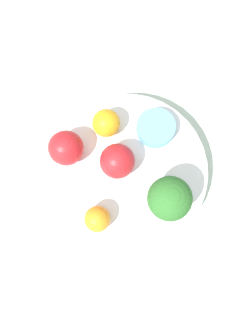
{
  "coord_description": "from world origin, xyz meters",
  "views": [
    {
      "loc": [
        0.09,
        0.05,
        0.51
      ],
      "look_at": [
        0.0,
        0.0,
        0.06
      ],
      "focal_mm": 35.0,
      "sensor_mm": 36.0,
      "label": 1
    }
  ],
  "objects_px": {
    "bowl": "(126,172)",
    "apple_red": "(117,162)",
    "broccoli": "(170,199)",
    "small_cup": "(156,128)",
    "orange_front": "(97,219)",
    "orange_back": "(106,123)",
    "apple_green": "(66,148)"
  },
  "relations": [
    {
      "from": "broccoli",
      "to": "bowl",
      "type": "bearing_deg",
      "value": -102.41
    },
    {
      "from": "broccoli",
      "to": "orange_back",
      "type": "relative_size",
      "value": 1.84
    },
    {
      "from": "broccoli",
      "to": "apple_red",
      "type": "bearing_deg",
      "value": -99.37
    },
    {
      "from": "bowl",
      "to": "apple_red",
      "type": "xyz_separation_m",
      "value": [
        0.0,
        -0.01,
        0.04
      ]
    },
    {
      "from": "bowl",
      "to": "apple_green",
      "type": "relative_size",
      "value": 4.81
    },
    {
      "from": "apple_red",
      "to": "orange_front",
      "type": "bearing_deg",
      "value": 8.89
    },
    {
      "from": "apple_red",
      "to": "broccoli",
      "type": "bearing_deg",
      "value": 80.63
    },
    {
      "from": "apple_green",
      "to": "apple_red",
      "type": "bearing_deg",
      "value": 102.16
    },
    {
      "from": "bowl",
      "to": "apple_red",
      "type": "relative_size",
      "value": 4.84
    },
    {
      "from": "broccoli",
      "to": "apple_red",
      "type": "relative_size",
      "value": 1.52
    },
    {
      "from": "orange_front",
      "to": "bowl",
      "type": "bearing_deg",
      "value": 179.24
    },
    {
      "from": "small_cup",
      "to": "broccoli",
      "type": "bearing_deg",
      "value": 35.0
    },
    {
      "from": "bowl",
      "to": "small_cup",
      "type": "height_order",
      "value": "small_cup"
    },
    {
      "from": "apple_green",
      "to": "small_cup",
      "type": "relative_size",
      "value": 0.87
    },
    {
      "from": "broccoli",
      "to": "small_cup",
      "type": "distance_m",
      "value": 0.11
    },
    {
      "from": "apple_green",
      "to": "orange_back",
      "type": "height_order",
      "value": "apple_green"
    },
    {
      "from": "broccoli",
      "to": "apple_green",
      "type": "distance_m",
      "value": 0.16
    },
    {
      "from": "broccoli",
      "to": "orange_front",
      "type": "distance_m",
      "value": 0.1
    },
    {
      "from": "apple_green",
      "to": "small_cup",
      "type": "distance_m",
      "value": 0.13
    },
    {
      "from": "apple_red",
      "to": "orange_front",
      "type": "relative_size",
      "value": 1.37
    },
    {
      "from": "broccoli",
      "to": "small_cup",
      "type": "relative_size",
      "value": 1.32
    },
    {
      "from": "orange_back",
      "to": "bowl",
      "type": "bearing_deg",
      "value": 52.2
    },
    {
      "from": "broccoli",
      "to": "orange_front",
      "type": "height_order",
      "value": "broccoli"
    },
    {
      "from": "bowl",
      "to": "broccoli",
      "type": "bearing_deg",
      "value": 77.59
    },
    {
      "from": "apple_red",
      "to": "small_cup",
      "type": "bearing_deg",
      "value": 162.65
    },
    {
      "from": "broccoli",
      "to": "orange_front",
      "type": "bearing_deg",
      "value": -47.97
    },
    {
      "from": "broccoli",
      "to": "apple_red",
      "type": "distance_m",
      "value": 0.09
    },
    {
      "from": "bowl",
      "to": "orange_back",
      "type": "relative_size",
      "value": 5.86
    },
    {
      "from": "apple_red",
      "to": "orange_front",
      "type": "distance_m",
      "value": 0.08
    },
    {
      "from": "bowl",
      "to": "orange_front",
      "type": "xyz_separation_m",
      "value": [
        0.08,
        -0.0,
        0.03
      ]
    },
    {
      "from": "broccoli",
      "to": "orange_back",
      "type": "xyz_separation_m",
      "value": [
        -0.06,
        -0.13,
        -0.02
      ]
    },
    {
      "from": "apple_red",
      "to": "small_cup",
      "type": "height_order",
      "value": "apple_red"
    }
  ]
}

